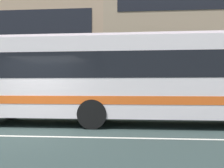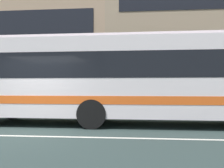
# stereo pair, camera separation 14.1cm
# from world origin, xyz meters

# --- Properties ---
(ground_plane) EXTENTS (160.00, 160.00, 0.00)m
(ground_plane) POSITION_xyz_m (0.00, 0.00, 0.00)
(ground_plane) COLOR #2C3C3A
(lane_centre_line) EXTENTS (60.00, 0.16, 0.01)m
(lane_centre_line) POSITION_xyz_m (0.00, 0.00, 0.00)
(lane_centre_line) COLOR silver
(lane_centre_line) RESTS_ON ground_plane
(hedge_row_far) EXTENTS (21.59, 1.10, 0.75)m
(hedge_row_far) POSITION_xyz_m (-2.01, 6.72, 0.37)
(hedge_row_far) COLOR #204517
(hedge_row_far) RESTS_ON ground_plane
(apartment_block_left) EXTENTS (20.33, 10.06, 10.31)m
(apartment_block_left) POSITION_xyz_m (-9.11, 16.33, 5.16)
(apartment_block_left) COLOR tan
(apartment_block_left) RESTS_ON ground_plane
(transit_bus) EXTENTS (11.39, 2.71, 3.27)m
(transit_bus) POSITION_xyz_m (2.62, 2.66, 1.80)
(transit_bus) COLOR silver
(transit_bus) RESTS_ON ground_plane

